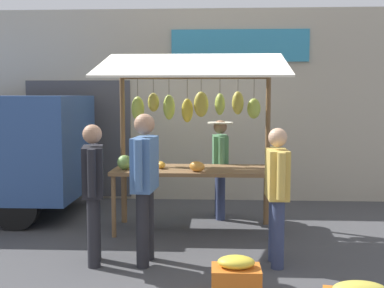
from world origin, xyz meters
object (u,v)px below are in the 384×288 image
(shopper_in_grey_tee, at_px, (277,187))
(produce_crate_near, at_px, (236,278))
(market_stall, at_px, (192,119))
(vendor_with_sunhat, at_px, (220,162))
(shopper_with_shopping_bag, at_px, (145,177))
(shopper_in_striped_shirt, at_px, (93,185))

(shopper_in_grey_tee, xyz_separation_m, produce_crate_near, (0.47, 0.94, -0.69))
(market_stall, xyz_separation_m, vendor_with_sunhat, (-0.40, -0.68, -0.69))
(market_stall, height_order, shopper_with_shopping_bag, market_stall)
(shopper_in_grey_tee, bearing_deg, vendor_with_sunhat, 14.90)
(produce_crate_near, bearing_deg, shopper_with_shopping_bag, -42.60)
(vendor_with_sunhat, height_order, shopper_with_shopping_bag, shopper_with_shopping_bag)
(market_stall, distance_m, shopper_in_grey_tee, 1.90)
(shopper_with_shopping_bag, bearing_deg, vendor_with_sunhat, -17.22)
(shopper_in_grey_tee, height_order, shopper_with_shopping_bag, shopper_with_shopping_bag)
(market_stall, relative_size, produce_crate_near, 5.35)
(vendor_with_sunhat, bearing_deg, produce_crate_near, -1.22)
(shopper_in_grey_tee, xyz_separation_m, shopper_in_striped_shirt, (2.04, 0.07, 0.02))
(market_stall, relative_size, shopper_with_shopping_bag, 1.48)
(vendor_with_sunhat, bearing_deg, market_stall, -34.67)
(shopper_with_shopping_bag, distance_m, produce_crate_near, 1.57)
(shopper_in_grey_tee, relative_size, shopper_in_striped_shirt, 0.98)
(shopper_with_shopping_bag, relative_size, shopper_in_striped_shirt, 1.08)
(shopper_in_grey_tee, bearing_deg, shopper_in_striped_shirt, 90.30)
(market_stall, bearing_deg, produce_crate_near, 103.13)
(shopper_in_striped_shirt, distance_m, produce_crate_near, 1.93)
(produce_crate_near, bearing_deg, market_stall, -76.87)
(vendor_with_sunhat, distance_m, produce_crate_near, 3.14)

